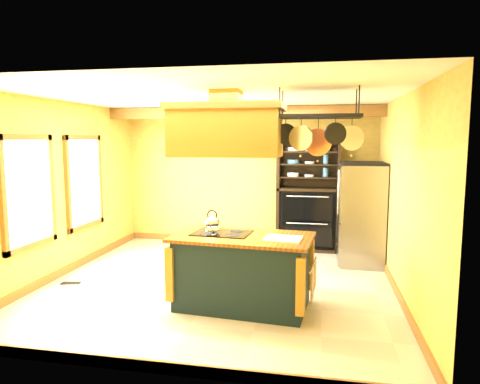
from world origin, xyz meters
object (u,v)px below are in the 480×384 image
(kitchen_island, at_px, (242,270))
(range_hood, at_px, (226,128))
(hutch, at_px, (308,207))
(refrigerator, at_px, (361,216))
(pot_rack, at_px, (319,126))

(kitchen_island, distance_m, range_hood, 1.78)
(range_hood, distance_m, hutch, 3.51)
(kitchen_island, xyz_separation_m, range_hood, (-0.20, -0.00, 1.77))
(refrigerator, relative_size, hutch, 0.81)
(kitchen_island, height_order, refrigerator, refrigerator)
(refrigerator, distance_m, hutch, 1.22)
(range_hood, bearing_deg, pot_rack, 0.58)
(range_hood, bearing_deg, hutch, 73.57)
(hutch, bearing_deg, refrigerator, -41.64)
(range_hood, xyz_separation_m, refrigerator, (1.82, 2.26, -1.42))
(kitchen_island, distance_m, refrigerator, 2.80)
(kitchen_island, distance_m, hutch, 3.17)
(kitchen_island, xyz_separation_m, refrigerator, (1.62, 2.26, 0.35))
(kitchen_island, distance_m, pot_rack, 2.02)
(range_hood, relative_size, pot_rack, 1.34)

